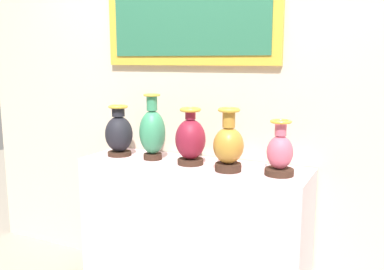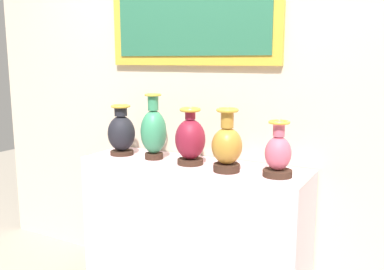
{
  "view_description": "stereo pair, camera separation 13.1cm",
  "coord_description": "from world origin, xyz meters",
  "px_view_note": "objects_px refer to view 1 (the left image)",
  "views": [
    {
      "loc": [
        1.08,
        -2.22,
        1.5
      ],
      "look_at": [
        0.0,
        0.0,
        1.06
      ],
      "focal_mm": 39.28,
      "sensor_mm": 36.0,
      "label": 1
    },
    {
      "loc": [
        1.2,
        -2.16,
        1.5
      ],
      "look_at": [
        0.0,
        0.0,
        1.06
      ],
      "focal_mm": 39.28,
      "sensor_mm": 36.0,
      "label": 2
    }
  ],
  "objects_px": {
    "vase_ochre": "(228,145)",
    "vase_rose": "(280,153)",
    "vase_onyx": "(119,133)",
    "vase_burgundy": "(191,139)",
    "vase_jade": "(152,132)"
  },
  "relations": [
    {
      "from": "vase_ochre",
      "to": "vase_rose",
      "type": "bearing_deg",
      "value": 8.19
    },
    {
      "from": "vase_onyx",
      "to": "vase_rose",
      "type": "distance_m",
      "value": 1.06
    },
    {
      "from": "vase_burgundy",
      "to": "vase_rose",
      "type": "distance_m",
      "value": 0.54
    },
    {
      "from": "vase_onyx",
      "to": "vase_rose",
      "type": "xyz_separation_m",
      "value": [
        1.06,
        -0.01,
        -0.02
      ]
    },
    {
      "from": "vase_onyx",
      "to": "vase_jade",
      "type": "height_order",
      "value": "vase_jade"
    },
    {
      "from": "vase_ochre",
      "to": "vase_rose",
      "type": "relative_size",
      "value": 1.18
    },
    {
      "from": "vase_ochre",
      "to": "vase_burgundy",
      "type": "bearing_deg",
      "value": 169.51
    },
    {
      "from": "vase_onyx",
      "to": "vase_burgundy",
      "type": "bearing_deg",
      "value": -0.75
    },
    {
      "from": "vase_jade",
      "to": "vase_ochre",
      "type": "height_order",
      "value": "vase_jade"
    },
    {
      "from": "vase_burgundy",
      "to": "vase_rose",
      "type": "xyz_separation_m",
      "value": [
        0.54,
        -0.01,
        -0.03
      ]
    },
    {
      "from": "vase_burgundy",
      "to": "vase_ochre",
      "type": "bearing_deg",
      "value": -10.49
    },
    {
      "from": "vase_onyx",
      "to": "vase_rose",
      "type": "bearing_deg",
      "value": -0.76
    },
    {
      "from": "vase_jade",
      "to": "vase_ochre",
      "type": "distance_m",
      "value": 0.53
    },
    {
      "from": "vase_jade",
      "to": "vase_burgundy",
      "type": "relative_size",
      "value": 1.21
    },
    {
      "from": "vase_jade",
      "to": "vase_onyx",
      "type": "bearing_deg",
      "value": -179.13
    }
  ]
}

